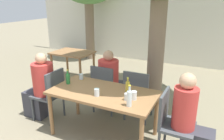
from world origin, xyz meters
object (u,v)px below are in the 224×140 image
at_px(person_seated_1, 190,124).
at_px(patio_chair_1, 171,120).
at_px(dining_table_front, 103,96).
at_px(drinking_glass_0, 134,96).
at_px(patio_chair_3, 138,92).
at_px(green_bottle_2, 68,78).
at_px(dining_table_back, 73,56).
at_px(person_seated_2, 111,82).
at_px(oil_cruet_0, 128,87).
at_px(drinking_glass_2, 97,92).
at_px(water_bottle_1, 129,98).
at_px(drinking_glass_1, 127,97).
at_px(patio_chair_2, 105,86).
at_px(drinking_glass_3, 81,77).
at_px(patio_chair_0, 51,92).
at_px(person_seated_0, 40,89).

bearing_deg(person_seated_1, patio_chair_1, 90.00).
xyz_separation_m(dining_table_front, drinking_glass_0, (0.51, -0.05, 0.14)).
bearing_deg(patio_chair_3, green_bottle_2, 32.65).
distance_m(dining_table_back, patio_chair_3, 2.52).
distance_m(person_seated_2, oil_cruet_0, 1.03).
xyz_separation_m(patio_chair_3, green_bottle_2, (-0.98, -0.63, 0.31)).
distance_m(patio_chair_1, drinking_glass_2, 1.09).
bearing_deg(water_bottle_1, dining_table_back, 139.19).
bearing_deg(drinking_glass_1, drinking_glass_0, 34.52).
height_order(dining_table_back, water_bottle_1, water_bottle_1).
relative_size(dining_table_front, patio_chair_2, 1.73).
distance_m(water_bottle_1, drinking_glass_2, 0.54).
xyz_separation_m(dining_table_back, drinking_glass_2, (1.89, -2.01, 0.17)).
height_order(dining_table_front, person_seated_1, person_seated_1).
relative_size(dining_table_back, drinking_glass_1, 10.24).
bearing_deg(drinking_glass_3, drinking_glass_0, -17.30).
bearing_deg(drinking_glass_1, drinking_glass_2, -171.38).
xyz_separation_m(person_seated_2, drinking_glass_3, (-0.27, -0.59, 0.26)).
xyz_separation_m(dining_table_front, patio_chair_2, (-0.32, 0.65, -0.13)).
distance_m(person_seated_1, drinking_glass_2, 1.32).
bearing_deg(person_seated_2, dining_table_front, 109.87).
bearing_deg(patio_chair_0, drinking_glass_0, 88.19).
distance_m(patio_chair_1, water_bottle_1, 0.66).
distance_m(patio_chair_2, person_seated_0, 1.15).
distance_m(patio_chair_0, person_seated_2, 1.13).
relative_size(water_bottle_1, drinking_glass_1, 2.99).
height_order(patio_chair_3, drinking_glass_1, patio_chair_3).
bearing_deg(oil_cruet_0, patio_chair_1, -11.57).
xyz_separation_m(dining_table_front, person_seated_0, (-1.27, -0.00, -0.12)).
bearing_deg(drinking_glass_1, drinking_glass_3, 158.54).
bearing_deg(patio_chair_2, person_seated_1, 157.85).
relative_size(person_seated_2, drinking_glass_3, 12.54).
bearing_deg(patio_chair_2, drinking_glass_3, 53.25).
bearing_deg(patio_chair_0, water_bottle_1, 80.75).
distance_m(patio_chair_2, drinking_glass_2, 0.92).
bearing_deg(green_bottle_2, dining_table_back, 124.33).
height_order(person_seated_2, drinking_glass_2, person_seated_2).
height_order(patio_chair_1, green_bottle_2, green_bottle_2).
xyz_separation_m(person_seated_2, green_bottle_2, (-0.34, -0.86, 0.31)).
bearing_deg(drinking_glass_2, oil_cruet_0, 42.35).
height_order(oil_cruet_0, green_bottle_2, green_bottle_2).
bearing_deg(patio_chair_1, patio_chair_3, 47.70).
relative_size(patio_chair_0, green_bottle_2, 3.85).
bearing_deg(green_bottle_2, water_bottle_1, -13.07).
distance_m(dining_table_front, oil_cruet_0, 0.40).
height_order(dining_table_front, patio_chair_3, patio_chair_3).
xyz_separation_m(person_seated_1, water_bottle_1, (-0.75, -0.25, 0.32)).
bearing_deg(dining_table_front, patio_chair_0, 180.00).
bearing_deg(green_bottle_2, drinking_glass_3, 74.76).
bearing_deg(drinking_glass_1, patio_chair_2, 134.67).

